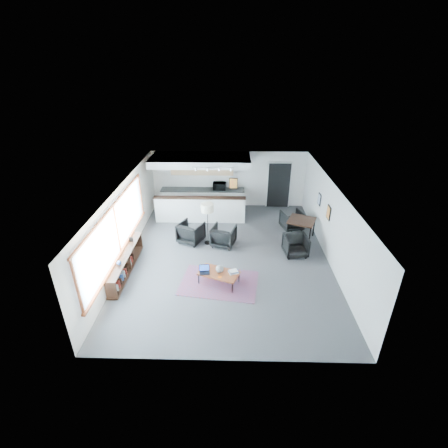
{
  "coord_description": "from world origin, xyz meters",
  "views": [
    {
      "loc": [
        0.12,
        -9.77,
        6.25
      ],
      "look_at": [
        -0.13,
        0.4,
        1.06
      ],
      "focal_mm": 26.0,
      "sensor_mm": 36.0,
      "label": 1
    }
  ],
  "objects_px": {
    "laptop": "(204,270)",
    "floor_lamp": "(207,209)",
    "microwave": "(219,185)",
    "dining_chair_near": "(296,246)",
    "book_stack": "(233,272)",
    "coffee_table": "(219,273)",
    "dining_table": "(302,222)",
    "armchair_left": "(191,232)",
    "dining_chair_far": "(292,221)",
    "armchair_right": "(224,235)",
    "ceramic_pot": "(220,269)"
  },
  "relations": [
    {
      "from": "floor_lamp",
      "to": "dining_table",
      "type": "xyz_separation_m",
      "value": [
        3.55,
        0.43,
        -0.67
      ]
    },
    {
      "from": "coffee_table",
      "to": "floor_lamp",
      "type": "height_order",
      "value": "floor_lamp"
    },
    {
      "from": "laptop",
      "to": "dining_chair_far",
      "type": "height_order",
      "value": "dining_chair_far"
    },
    {
      "from": "ceramic_pot",
      "to": "microwave",
      "type": "height_order",
      "value": "microwave"
    },
    {
      "from": "dining_chair_near",
      "to": "ceramic_pot",
      "type": "bearing_deg",
      "value": -154.02
    },
    {
      "from": "dining_table",
      "to": "armchair_right",
      "type": "bearing_deg",
      "value": -169.4
    },
    {
      "from": "book_stack",
      "to": "floor_lamp",
      "type": "distance_m",
      "value": 2.81
    },
    {
      "from": "armchair_left",
      "to": "microwave",
      "type": "relative_size",
      "value": 1.5
    },
    {
      "from": "coffee_table",
      "to": "armchair_left",
      "type": "xyz_separation_m",
      "value": [
        -1.16,
        2.56,
        0.07
      ]
    },
    {
      "from": "armchair_right",
      "to": "floor_lamp",
      "type": "height_order",
      "value": "floor_lamp"
    },
    {
      "from": "coffee_table",
      "to": "floor_lamp",
      "type": "bearing_deg",
      "value": 123.31
    },
    {
      "from": "laptop",
      "to": "dining_chair_near",
      "type": "xyz_separation_m",
      "value": [
        3.1,
        1.71,
        -0.12
      ]
    },
    {
      "from": "coffee_table",
      "to": "dining_chair_near",
      "type": "distance_m",
      "value": 3.16
    },
    {
      "from": "dining_chair_far",
      "to": "dining_table",
      "type": "bearing_deg",
      "value": 87.13
    },
    {
      "from": "ceramic_pot",
      "to": "dining_chair_far",
      "type": "xyz_separation_m",
      "value": [
        2.82,
        3.73,
        -0.17
      ]
    },
    {
      "from": "ceramic_pot",
      "to": "dining_chair_near",
      "type": "height_order",
      "value": "dining_chair_near"
    },
    {
      "from": "laptop",
      "to": "ceramic_pot",
      "type": "relative_size",
      "value": 1.42
    },
    {
      "from": "laptop",
      "to": "microwave",
      "type": "height_order",
      "value": "microwave"
    },
    {
      "from": "armchair_left",
      "to": "dining_chair_near",
      "type": "bearing_deg",
      "value": -167.81
    },
    {
      "from": "laptop",
      "to": "coffee_table",
      "type": "bearing_deg",
      "value": -9.07
    },
    {
      "from": "ceramic_pot",
      "to": "floor_lamp",
      "type": "height_order",
      "value": "floor_lamp"
    },
    {
      "from": "dining_chair_far",
      "to": "microwave",
      "type": "height_order",
      "value": "microwave"
    },
    {
      "from": "floor_lamp",
      "to": "dining_chair_far",
      "type": "bearing_deg",
      "value": 20.98
    },
    {
      "from": "laptop",
      "to": "armchair_right",
      "type": "height_order",
      "value": "armchair_right"
    },
    {
      "from": "floor_lamp",
      "to": "microwave",
      "type": "distance_m",
      "value": 3.29
    },
    {
      "from": "book_stack",
      "to": "coffee_table",
      "type": "bearing_deg",
      "value": -179.58
    },
    {
      "from": "laptop",
      "to": "floor_lamp",
      "type": "relative_size",
      "value": 0.21
    },
    {
      "from": "dining_table",
      "to": "armchair_left",
      "type": "bearing_deg",
      "value": -175.44
    },
    {
      "from": "microwave",
      "to": "book_stack",
      "type": "bearing_deg",
      "value": -83.08
    },
    {
      "from": "laptop",
      "to": "dining_chair_near",
      "type": "relative_size",
      "value": 0.5
    },
    {
      "from": "laptop",
      "to": "floor_lamp",
      "type": "xyz_separation_m",
      "value": [
        -0.06,
        2.45,
        0.95
      ]
    },
    {
      "from": "armchair_right",
      "to": "book_stack",
      "type": "bearing_deg",
      "value": 114.86
    },
    {
      "from": "coffee_table",
      "to": "dining_table",
      "type": "distance_m",
      "value": 4.21
    },
    {
      "from": "book_stack",
      "to": "dining_chair_near",
      "type": "distance_m",
      "value": 2.8
    },
    {
      "from": "armchair_right",
      "to": "ceramic_pot",
      "type": "bearing_deg",
      "value": 104.57
    },
    {
      "from": "laptop",
      "to": "floor_lamp",
      "type": "height_order",
      "value": "floor_lamp"
    },
    {
      "from": "dining_chair_near",
      "to": "microwave",
      "type": "relative_size",
      "value": 1.2
    },
    {
      "from": "dining_table",
      "to": "book_stack",
      "type": "bearing_deg",
      "value": -131.9
    },
    {
      "from": "coffee_table",
      "to": "armchair_right",
      "type": "relative_size",
      "value": 1.62
    },
    {
      "from": "laptop",
      "to": "floor_lamp",
      "type": "bearing_deg",
      "value": 84.24
    },
    {
      "from": "armchair_right",
      "to": "dining_chair_far",
      "type": "bearing_deg",
      "value": -136.95
    },
    {
      "from": "ceramic_pot",
      "to": "dining_table",
      "type": "distance_m",
      "value": 4.17
    },
    {
      "from": "floor_lamp",
      "to": "dining_chair_near",
      "type": "xyz_separation_m",
      "value": [
        3.16,
        -0.74,
        -1.06
      ]
    },
    {
      "from": "coffee_table",
      "to": "book_stack",
      "type": "bearing_deg",
      "value": 22.09
    },
    {
      "from": "ceramic_pot",
      "to": "armchair_left",
      "type": "relative_size",
      "value": 0.28
    },
    {
      "from": "microwave",
      "to": "dining_table",
      "type": "bearing_deg",
      "value": -40.75
    },
    {
      "from": "armchair_left",
      "to": "dining_chair_far",
      "type": "bearing_deg",
      "value": -138.9
    },
    {
      "from": "laptop",
      "to": "book_stack",
      "type": "distance_m",
      "value": 0.89
    },
    {
      "from": "laptop",
      "to": "armchair_left",
      "type": "relative_size",
      "value": 0.4
    },
    {
      "from": "coffee_table",
      "to": "armchair_left",
      "type": "distance_m",
      "value": 2.81
    }
  ]
}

